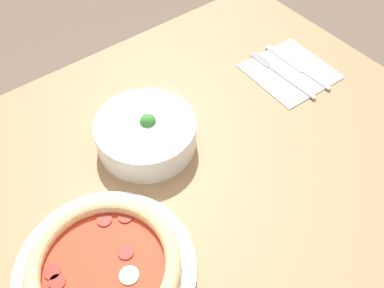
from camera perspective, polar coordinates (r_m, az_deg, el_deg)
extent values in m
cube|color=#99724C|center=(0.80, -2.88, -7.30)|extent=(1.21, 0.88, 0.03)
cylinder|color=olive|center=(1.50, 6.10, 5.10)|extent=(0.06, 0.06, 0.74)
cylinder|color=white|center=(0.73, -11.47, -16.23)|extent=(0.29, 0.29, 0.01)
torus|color=#DBB77A|center=(0.71, -11.71, -15.61)|extent=(0.24, 0.24, 0.03)
cylinder|color=red|center=(0.72, -11.58, -15.94)|extent=(0.21, 0.21, 0.01)
cylinder|color=maroon|center=(0.72, -17.57, -17.17)|extent=(0.03, 0.03, 0.00)
cylinder|color=maroon|center=(0.75, -11.60, -9.87)|extent=(0.03, 0.03, 0.00)
cylinder|color=maroon|center=(0.72, -8.82, -14.08)|extent=(0.03, 0.03, 0.00)
cylinder|color=maroon|center=(0.75, -8.86, -9.49)|extent=(0.03, 0.03, 0.00)
cylinder|color=maroon|center=(0.73, -18.13, -15.91)|extent=(0.03, 0.03, 0.00)
ellipsoid|color=silver|center=(0.70, -8.41, -16.91)|extent=(0.03, 0.03, 0.01)
cylinder|color=white|center=(0.84, -6.15, 1.37)|extent=(0.20, 0.20, 0.06)
torus|color=white|center=(0.82, -6.29, 2.52)|extent=(0.20, 0.20, 0.01)
ellipsoid|color=tan|center=(0.79, -2.36, -0.12)|extent=(0.04, 0.03, 0.02)
ellipsoid|color=tan|center=(0.86, -6.25, 4.97)|extent=(0.03, 0.04, 0.02)
ellipsoid|color=tan|center=(0.85, -7.81, 3.38)|extent=(0.04, 0.03, 0.02)
ellipsoid|color=tan|center=(0.83, -5.89, 3.11)|extent=(0.04, 0.04, 0.02)
sphere|color=#388433|center=(0.82, -5.91, 2.98)|extent=(0.03, 0.03, 0.03)
cube|color=white|center=(1.03, 12.94, 9.39)|extent=(0.18, 0.18, 0.00)
cube|color=silver|center=(1.00, 13.16, 8.09)|extent=(0.01, 0.14, 0.00)
cube|color=silver|center=(1.05, 9.47, 11.14)|extent=(0.00, 0.06, 0.00)
cube|color=silver|center=(1.05, 9.30, 11.05)|extent=(0.00, 0.06, 0.00)
cube|color=silver|center=(1.04, 9.13, 10.96)|extent=(0.00, 0.06, 0.00)
cube|color=silver|center=(1.04, 8.97, 10.87)|extent=(0.00, 0.06, 0.00)
cube|color=silver|center=(1.02, 16.24, 8.21)|extent=(0.01, 0.08, 0.01)
cube|color=silver|center=(1.06, 12.25, 11.11)|extent=(0.02, 0.12, 0.00)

